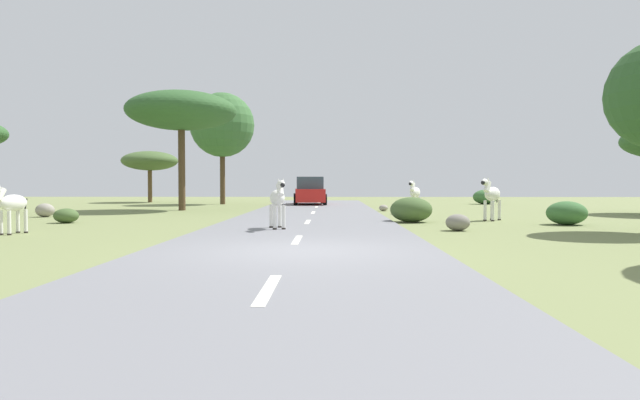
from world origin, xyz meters
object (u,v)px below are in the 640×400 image
rock_1 (383,208)px  zebra_3 (492,195)px  bush_4 (567,213)px  rock_2 (45,210)px  zebra_1 (415,193)px  bush_2 (411,210)px  bush_1 (485,197)px  rock_0 (458,222)px  zebra_2 (11,204)px  bush_3 (66,216)px  tree_2 (181,111)px  car_0 (310,192)px  tree_0 (150,161)px  tree_5 (222,125)px  zebra_0 (278,199)px

rock_1 → zebra_3: bearing=-64.8°
bush_4 → zebra_3: bearing=134.3°
zebra_3 → rock_2: (-17.69, 1.92, -0.69)m
zebra_1 → bush_2: bearing=101.7°
bush_1 → rock_0: size_ratio=2.28×
bush_2 → bush_1: bearing=66.4°
zebra_2 → zebra_3: size_ratio=0.91×
zebra_1 → rock_1: bearing=-35.2°
zebra_3 → rock_0: (-2.24, -4.32, -0.72)m
zebra_1 → bush_3: (-13.12, -6.56, -0.68)m
tree_2 → rock_1: 11.36m
car_0 → tree_2: bearing=-136.4°
tree_0 → car_0: bearing=-22.3°
rock_2 → zebra_1: bearing=11.6°
zebra_2 → rock_0: (12.37, 1.33, -0.59)m
bush_1 → zebra_2: bearing=-131.0°
zebra_1 → rock_2: 15.98m
zebra_1 → zebra_3: 5.52m
car_0 → tree_2: tree_2 is taller
car_0 → tree_0: 12.94m
rock_1 → rock_2: size_ratio=0.59×
zebra_2 → tree_5: 21.82m
car_0 → zebra_0: bearing=-94.7°
zebra_1 → tree_0: 22.18m
tree_5 → bush_1: size_ratio=4.56×
tree_2 → bush_1: (17.87, 8.65, -4.57)m
bush_3 → zebra_2: bearing=-82.5°
zebra_0 → car_0: 18.63m
bush_3 → bush_1: bearing=42.0°
bush_2 → rock_1: (-0.22, 7.86, -0.29)m
bush_3 → rock_0: bush_3 is taller
zebra_3 → bush_2: size_ratio=1.09×
zebra_1 → rock_0: zebra_1 is taller
zebra_3 → tree_5: (-13.08, 15.67, 4.25)m
zebra_2 → car_0: (7.34, 19.99, 0.02)m
bush_2 → zebra_3: bearing=15.1°
zebra_3 → bush_3: zebra_3 is taller
tree_5 → rock_1: tree_5 is taller
bush_2 → bush_4: size_ratio=1.13×
zebra_0 → rock_1: 12.10m
bush_3 → bush_4: (17.09, -0.52, 0.14)m
bush_2 → rock_2: (-14.61, 2.75, -0.17)m
bush_3 → rock_0: (12.93, -2.87, -0.01)m
zebra_0 → car_0: (0.22, 18.63, -0.09)m
zebra_3 → rock_2: 17.80m
tree_5 → bush_2: (10.00, -16.50, -4.77)m
bush_3 → zebra_1: bearing=26.6°
bush_1 → rock_2: 26.21m
zebra_3 → rock_1: zebra_3 is taller
car_0 → bush_4: car_0 is taller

